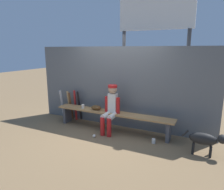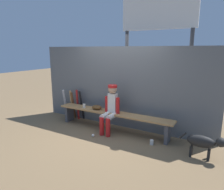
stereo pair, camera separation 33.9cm
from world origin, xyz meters
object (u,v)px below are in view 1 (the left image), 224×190
at_px(player_seated, 111,107).
at_px(bat_wood_dark, 71,106).
at_px(bat_wood_tan, 69,105).
at_px(cup_on_ground, 154,141).
at_px(baseball_glove, 96,108).
at_px(scoreboard, 157,28).
at_px(bat_aluminum_black, 79,106).
at_px(baseball, 94,136).
at_px(bat_aluminum_red, 75,105).
at_px(dog, 206,139).
at_px(cup_on_bench, 83,106).
at_px(dugout_bench, 112,116).
at_px(bat_aluminum_silver, 62,104).

height_order(player_seated, bat_wood_dark, player_seated).
xyz_separation_m(bat_wood_tan, cup_on_ground, (2.72, -0.52, -0.38)).
bearing_deg(player_seated, baseball_glove, 166.61).
distance_m(bat_wood_dark, scoreboard, 3.31).
xyz_separation_m(bat_aluminum_black, baseball, (1.01, -0.87, -0.41)).
distance_m(bat_aluminum_red, scoreboard, 3.18).
bearing_deg(dog, bat_aluminum_black, 169.66).
relative_size(bat_aluminum_red, bat_wood_dark, 1.07).
distance_m(bat_aluminum_red, cup_on_bench, 0.55).
height_order(bat_wood_dark, cup_on_ground, bat_wood_dark).
height_order(dugout_bench, cup_on_ground, dugout_bench).
xyz_separation_m(dugout_bench, baseball, (-0.19, -0.59, -0.36)).
bearing_deg(bat_aluminum_black, dugout_bench, -13.09).
xyz_separation_m(dugout_bench, dog, (2.23, -0.35, -0.06)).
distance_m(bat_aluminum_red, baseball, 1.47).
distance_m(bat_aluminum_black, bat_wood_dark, 0.28).
bearing_deg(dugout_bench, bat_aluminum_black, 166.91).
xyz_separation_m(bat_aluminum_red, scoreboard, (2.06, 1.04, 2.19)).
distance_m(baseball_glove, bat_wood_dark, 1.04).
bearing_deg(baseball_glove, bat_wood_tan, 167.35).
distance_m(bat_wood_dark, cup_on_bench, 0.67).
distance_m(bat_wood_dark, dog, 3.75).
bearing_deg(cup_on_ground, scoreboard, 105.62).
distance_m(dugout_bench, baseball, 0.72).
bearing_deg(scoreboard, bat_aluminum_silver, -158.21).
xyz_separation_m(dugout_bench, cup_on_bench, (-0.86, -0.04, 0.15)).
bearing_deg(bat_aluminum_silver, cup_on_bench, -17.28).
height_order(bat_wood_tan, cup_on_ground, bat_wood_tan).
distance_m(baseball_glove, cup_on_bench, 0.40).
xyz_separation_m(bat_wood_dark, baseball, (1.28, -0.81, -0.38)).
bearing_deg(scoreboard, player_seated, -117.01).
bearing_deg(baseball_glove, bat_aluminum_red, 163.73).
xyz_separation_m(bat_wood_tan, dog, (3.77, -0.59, -0.10)).
height_order(player_seated, bat_aluminum_red, player_seated).
height_order(bat_wood_dark, bat_wood_tan, bat_wood_tan).
bearing_deg(baseball, dugout_bench, 71.86).
relative_size(bat_aluminum_silver, cup_on_ground, 7.93).
height_order(baseball_glove, cup_on_bench, baseball_glove).
distance_m(bat_wood_tan, cup_on_bench, 0.74).
xyz_separation_m(bat_aluminum_black, scoreboard, (1.94, 1.01, 2.19)).
distance_m(bat_aluminum_silver, cup_on_ground, 3.08).
xyz_separation_m(bat_aluminum_silver, baseball, (1.64, -0.85, -0.40)).
height_order(cup_on_ground, scoreboard, scoreboard).
relative_size(bat_aluminum_silver, dog, 1.03).
bearing_deg(cup_on_bench, baseball, -39.39).
xyz_separation_m(cup_on_ground, cup_on_bench, (-2.04, 0.24, 0.50)).
xyz_separation_m(dugout_bench, scoreboard, (0.74, 1.29, 2.24)).
bearing_deg(bat_aluminum_red, player_seated, -15.24).
bearing_deg(scoreboard, baseball_glove, -132.97).
relative_size(dugout_bench, bat_aluminum_black, 3.52).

